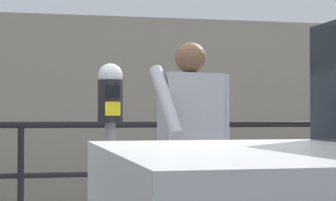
# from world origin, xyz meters

# --- Properties ---
(parking_meter) EXTENTS (0.17, 0.18, 1.48)m
(parking_meter) POSITION_xyz_m (-0.30, 0.29, 1.18)
(parking_meter) COLOR slate
(parking_meter) RESTS_ON sidewalk_curb
(pedestrian_at_meter) EXTENTS (0.61, 0.58, 1.66)m
(pedestrian_at_meter) POSITION_xyz_m (0.30, 0.48, 1.07)
(pedestrian_at_meter) COLOR brown
(pedestrian_at_meter) RESTS_ON sidewalk_curb
(background_railing) EXTENTS (24.06, 0.06, 1.08)m
(background_railing) POSITION_xyz_m (0.00, 2.11, 0.89)
(background_railing) COLOR black
(background_railing) RESTS_ON sidewalk_curb
(backdrop_wall) EXTENTS (32.00, 0.50, 2.75)m
(backdrop_wall) POSITION_xyz_m (0.00, 5.47, 1.37)
(backdrop_wall) COLOR #ADA38E
(backdrop_wall) RESTS_ON ground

